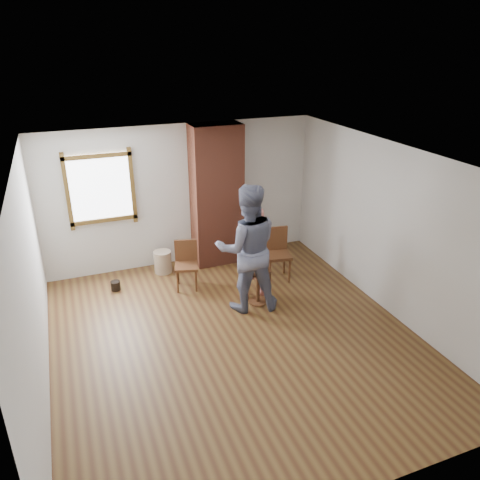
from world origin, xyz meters
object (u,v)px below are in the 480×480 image
(side_table, at_px, (258,281))
(man, at_px, (247,249))
(person_pink, at_px, (253,253))
(stoneware_crock, at_px, (163,262))
(dining_chair_right, at_px, (277,250))
(dining_chair_left, at_px, (186,262))

(side_table, distance_m, man, 0.65)
(person_pink, bearing_deg, stoneware_crock, -54.91)
(dining_chair_right, relative_size, person_pink, 0.58)
(stoneware_crock, relative_size, dining_chair_left, 0.50)
(stoneware_crock, height_order, dining_chair_left, dining_chair_left)
(dining_chair_left, distance_m, person_pink, 1.23)
(dining_chair_left, relative_size, dining_chair_right, 0.89)
(dining_chair_left, bearing_deg, dining_chair_right, 6.45)
(stoneware_crock, xyz_separation_m, dining_chair_left, (0.27, -0.66, 0.25))
(stoneware_crock, distance_m, dining_chair_left, 0.76)
(side_table, bearing_deg, dining_chair_right, 47.11)
(man, bearing_deg, dining_chair_left, -42.95)
(dining_chair_left, height_order, person_pink, person_pink)
(man, distance_m, person_pink, 0.40)
(side_table, relative_size, man, 0.29)
(stoneware_crock, bearing_deg, side_table, -54.00)
(dining_chair_left, xyz_separation_m, side_table, (0.91, -0.97, -0.06))
(stoneware_crock, distance_m, side_table, 2.03)
(person_pink, bearing_deg, side_table, 83.27)
(stoneware_crock, xyz_separation_m, person_pink, (1.19, -1.40, 0.59))
(side_table, bearing_deg, man, -171.96)
(stoneware_crock, bearing_deg, person_pink, -49.64)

